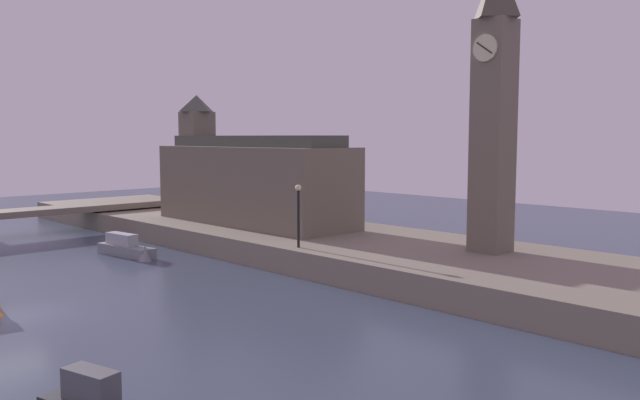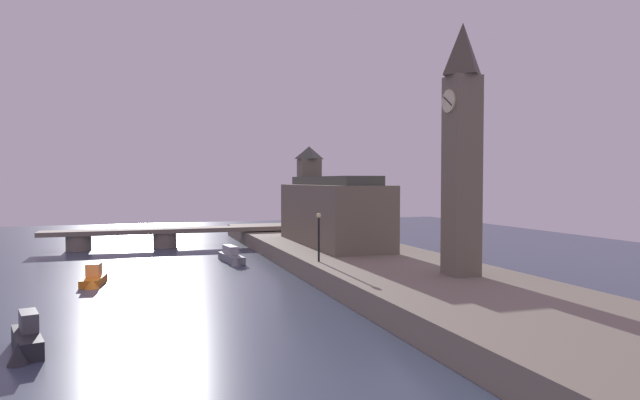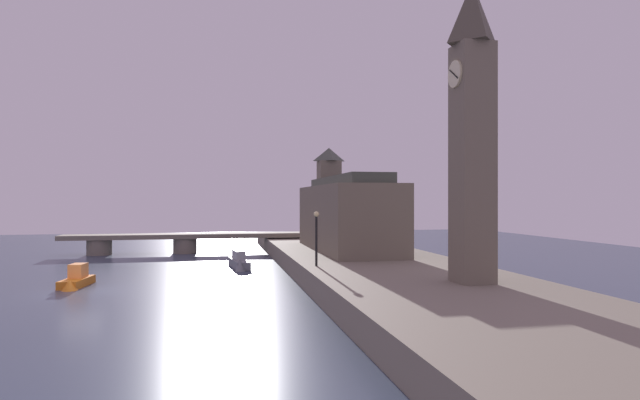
# 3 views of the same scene
# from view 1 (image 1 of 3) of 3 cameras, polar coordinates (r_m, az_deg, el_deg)

# --- Properties ---
(ground_plane) EXTENTS (120.00, 120.00, 0.00)m
(ground_plane) POSITION_cam_1_polar(r_m,az_deg,el_deg) (31.92, -25.05, -9.18)
(ground_plane) COLOR #384256
(far_embankment) EXTENTS (70.00, 12.00, 1.50)m
(far_embankment) POSITION_cam_1_polar(r_m,az_deg,el_deg) (42.39, 1.46, -4.05)
(far_embankment) COLOR slate
(far_embankment) RESTS_ON ground
(clock_tower) EXTENTS (2.05, 2.11, 15.95)m
(clock_tower) POSITION_cam_1_polar(r_m,az_deg,el_deg) (36.83, 14.99, 8.37)
(clock_tower) COLOR #6B6051
(clock_tower) RESTS_ON far_embankment
(parliament_hall) EXTENTS (16.89, 5.68, 9.67)m
(parliament_hall) POSITION_cam_1_polar(r_m,az_deg,el_deg) (48.25, -6.22, 1.80)
(parliament_hall) COLOR #6B6051
(parliament_hall) RESTS_ON far_embankment
(streetlamp) EXTENTS (0.36, 0.36, 3.63)m
(streetlamp) POSITION_cam_1_polar(r_m,az_deg,el_deg) (37.11, -1.91, -0.70)
(streetlamp) COLOR black
(streetlamp) RESTS_ON far_embankment
(boat_cruiser_grey) EXTENTS (5.60, 1.78, 1.68)m
(boat_cruiser_grey) POSITION_cam_1_polar(r_m,az_deg,el_deg) (44.52, -16.42, -4.12)
(boat_cruiser_grey) COLOR gray
(boat_cruiser_grey) RESTS_ON ground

